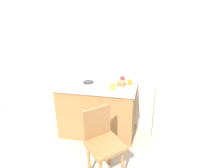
{
  "coord_description": "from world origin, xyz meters",
  "views": [
    {
      "loc": [
        0.5,
        -2.06,
        1.98
      ],
      "look_at": [
        -0.03,
        0.6,
        0.92
      ],
      "focal_mm": 31.21,
      "sensor_mm": 36.0,
      "label": 1
    }
  ],
  "objects_px": {
    "refrigerator": "(174,101)",
    "cup_red": "(122,79)",
    "terracotta_bowl": "(121,84)",
    "cup_yellow": "(113,86)",
    "hotplate": "(88,82)",
    "cup_orange": "(130,82)",
    "chair": "(102,140)"
  },
  "relations": [
    {
      "from": "refrigerator",
      "to": "cup_red",
      "type": "distance_m",
      "value": 0.85
    },
    {
      "from": "refrigerator",
      "to": "terracotta_bowl",
      "type": "distance_m",
      "value": 0.82
    },
    {
      "from": "terracotta_bowl",
      "to": "cup_yellow",
      "type": "xyz_separation_m",
      "value": [
        -0.1,
        -0.17,
        0.01
      ]
    },
    {
      "from": "hotplate",
      "to": "cup_orange",
      "type": "bearing_deg",
      "value": 2.55
    },
    {
      "from": "refrigerator",
      "to": "terracotta_bowl",
      "type": "relative_size",
      "value": 10.16
    },
    {
      "from": "refrigerator",
      "to": "cup_orange",
      "type": "distance_m",
      "value": 0.71
    },
    {
      "from": "refrigerator",
      "to": "cup_yellow",
      "type": "height_order",
      "value": "refrigerator"
    },
    {
      "from": "terracotta_bowl",
      "to": "cup_yellow",
      "type": "relative_size",
      "value": 1.52
    },
    {
      "from": "cup_red",
      "to": "cup_yellow",
      "type": "xyz_separation_m",
      "value": [
        -0.1,
        -0.31,
        -0.0
      ]
    },
    {
      "from": "hotplate",
      "to": "cup_red",
      "type": "xyz_separation_m",
      "value": [
        0.53,
        0.12,
        0.04
      ]
    },
    {
      "from": "terracotta_bowl",
      "to": "chair",
      "type": "bearing_deg",
      "value": -95.69
    },
    {
      "from": "cup_red",
      "to": "cup_yellow",
      "type": "bearing_deg",
      "value": -107.18
    },
    {
      "from": "cup_yellow",
      "to": "cup_orange",
      "type": "bearing_deg",
      "value": 44.24
    },
    {
      "from": "terracotta_bowl",
      "to": "hotplate",
      "type": "relative_size",
      "value": 0.81
    },
    {
      "from": "cup_orange",
      "to": "refrigerator",
      "type": "bearing_deg",
      "value": -7.65
    },
    {
      "from": "chair",
      "to": "cup_red",
      "type": "xyz_separation_m",
      "value": [
        0.08,
        1.03,
        0.42
      ]
    },
    {
      "from": "hotplate",
      "to": "refrigerator",
      "type": "bearing_deg",
      "value": -2.63
    },
    {
      "from": "hotplate",
      "to": "cup_orange",
      "type": "relative_size",
      "value": 1.93
    },
    {
      "from": "chair",
      "to": "hotplate",
      "type": "distance_m",
      "value": 1.08
    },
    {
      "from": "hotplate",
      "to": "cup_red",
      "type": "distance_m",
      "value": 0.54
    },
    {
      "from": "chair",
      "to": "hotplate",
      "type": "height_order",
      "value": "same"
    },
    {
      "from": "terracotta_bowl",
      "to": "cup_orange",
      "type": "height_order",
      "value": "cup_orange"
    },
    {
      "from": "cup_red",
      "to": "cup_orange",
      "type": "bearing_deg",
      "value": -35.72
    },
    {
      "from": "terracotta_bowl",
      "to": "cup_yellow",
      "type": "bearing_deg",
      "value": -121.83
    },
    {
      "from": "cup_yellow",
      "to": "cup_orange",
      "type": "xyz_separation_m",
      "value": [
        0.23,
        0.22,
        -0.0
      ]
    },
    {
      "from": "cup_red",
      "to": "cup_orange",
      "type": "distance_m",
      "value": 0.16
    },
    {
      "from": "refrigerator",
      "to": "hotplate",
      "type": "bearing_deg",
      "value": 177.37
    },
    {
      "from": "terracotta_bowl",
      "to": "cup_orange",
      "type": "distance_m",
      "value": 0.13
    },
    {
      "from": "cup_orange",
      "to": "cup_yellow",
      "type": "bearing_deg",
      "value": -135.76
    },
    {
      "from": "chair",
      "to": "refrigerator",
      "type": "bearing_deg",
      "value": -0.43
    },
    {
      "from": "refrigerator",
      "to": "hotplate",
      "type": "distance_m",
      "value": 1.35
    },
    {
      "from": "cup_red",
      "to": "cup_orange",
      "type": "height_order",
      "value": "cup_red"
    }
  ]
}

